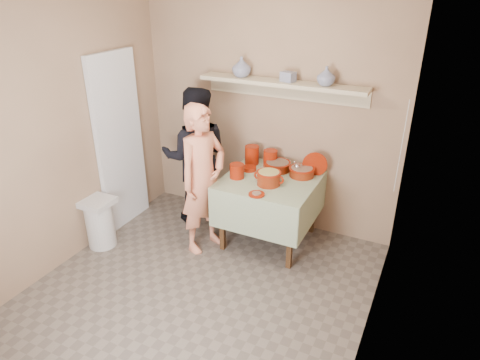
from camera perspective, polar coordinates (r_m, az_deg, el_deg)
The scene contains 22 objects.
ground at distance 4.08m, azimuth -6.79°, elevation -15.91°, with size 3.50×3.50×0.00m, color #65584F.
tile_panel at distance 5.03m, azimuth -15.74°, elevation 4.82°, with size 0.06×0.70×2.00m, color silver.
plate_stack_a at distance 4.85m, azimuth 1.60°, elevation 3.36°, with size 0.16×0.16×0.21m, color maroon.
plate_stack_b at distance 4.80m, azimuth 4.07°, elevation 2.91°, with size 0.16×0.16×0.19m, color maroon.
bowl_stack at distance 4.51m, azimuth -0.41°, elevation 1.21°, with size 0.15×0.15×0.15m, color maroon.
empty_bowl at distance 4.71m, azimuth 1.27°, elevation 1.55°, with size 0.15×0.15×0.04m, color maroon.
propped_lid at distance 4.63m, azimuth 9.95°, elevation 2.07°, with size 0.27×0.27×0.02m, color maroon.
vase_right at distance 4.38m, azimuth 11.42°, elevation 13.43°, with size 0.18×0.18×0.19m, color navy.
vase_left at distance 4.70m, azimuth 0.21°, elevation 14.85°, with size 0.20×0.20×0.21m, color navy.
ceramic_box at distance 4.50m, azimuth 6.43°, elevation 13.52°, with size 0.14×0.10×0.10m, color navy.
person_cook at distance 4.42m, azimuth -4.94°, elevation 0.05°, with size 0.58×0.38×1.60m, color #E68563.
person_helper at distance 4.97m, azimuth -5.92°, elevation 3.11°, with size 0.79×0.61×1.62m, color black.
room_shell at distance 3.26m, azimuth -8.22°, elevation 5.96°, with size 3.04×3.54×2.62m.
serving_table at distance 4.58m, azimuth 4.04°, elevation -1.18°, with size 0.97×0.97×0.76m.
cazuela_meat_a at distance 4.71m, azimuth 5.00°, elevation 1.96°, with size 0.30×0.30×0.10m.
cazuela_meat_b at distance 4.60m, azimuth 8.23°, elevation 1.18°, with size 0.28×0.28×0.10m.
ladle at distance 4.58m, azimuth 7.64°, elevation 1.81°, with size 0.08×0.26×0.19m.
cazuela_rice at distance 4.36m, azimuth 3.85°, elevation 0.40°, with size 0.33×0.25×0.14m.
front_plate at distance 4.17m, azimuth 2.23°, elevation -1.89°, with size 0.16×0.16×0.03m.
wall_shelf at distance 4.58m, azimuth 5.66°, elevation 12.50°, with size 1.80×0.25×0.21m.
trash_bin at distance 4.90m, azimuth -18.17°, elevation -5.38°, with size 0.32×0.32×0.56m.
electrical_cord at distance 4.27m, azimuth 20.72°, elevation 4.09°, with size 0.01×0.05×0.90m.
Camera 1 is at (1.75, -2.54, 2.67)m, focal length 32.00 mm.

